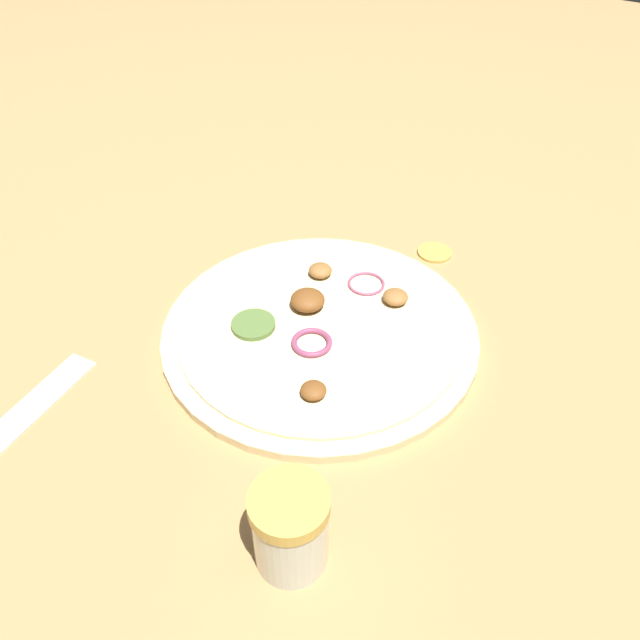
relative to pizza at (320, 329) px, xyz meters
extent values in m
plane|color=tan|center=(0.00, 0.00, -0.01)|extent=(3.00, 3.00, 0.00)
cylinder|color=beige|center=(0.00, 0.00, 0.00)|extent=(0.33, 0.33, 0.01)
cylinder|color=beige|center=(0.00, 0.00, 0.00)|extent=(0.30, 0.30, 0.00)
ellipsoid|color=brown|center=(0.03, -0.02, 0.02)|extent=(0.04, 0.04, 0.02)
ellipsoid|color=#996633|center=(-0.05, -0.08, 0.01)|extent=(0.03, 0.03, 0.01)
torus|color=#A34C70|center=(-0.01, -0.08, 0.01)|extent=(0.04, 0.04, 0.00)
cylinder|color=#567538|center=(0.06, 0.04, 0.01)|extent=(0.05, 0.05, 0.01)
torus|color=#934266|center=(-0.01, 0.03, 0.01)|extent=(0.04, 0.04, 0.01)
ellipsoid|color=brown|center=(-0.05, 0.09, 0.01)|extent=(0.02, 0.02, 0.01)
ellipsoid|color=#996633|center=(0.05, -0.07, 0.01)|extent=(0.03, 0.03, 0.01)
cube|color=silver|center=(0.16, 0.27, -0.01)|extent=(0.06, 0.21, 0.00)
cylinder|color=silver|center=(-0.12, 0.22, 0.03)|extent=(0.06, 0.06, 0.07)
cylinder|color=gold|center=(-0.12, 0.22, 0.06)|extent=(0.06, 0.06, 0.01)
cylinder|color=gold|center=(-0.04, -0.20, 0.00)|extent=(0.04, 0.04, 0.01)
camera|label=1|loc=(-0.27, 0.40, 0.44)|focal=35.00mm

